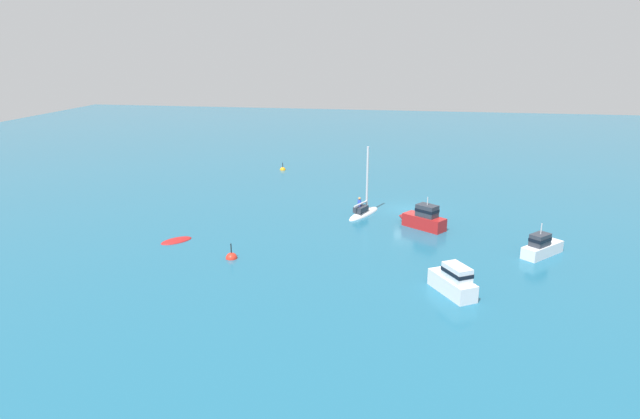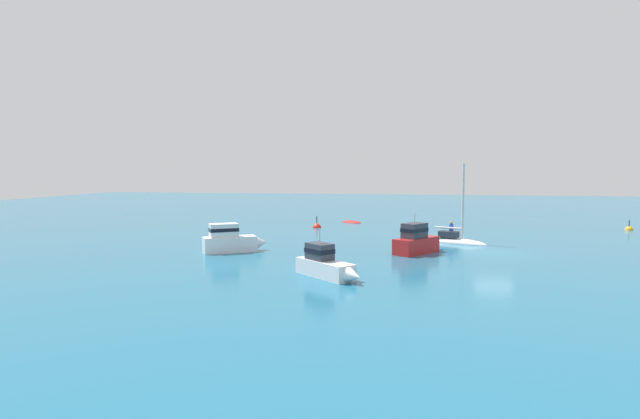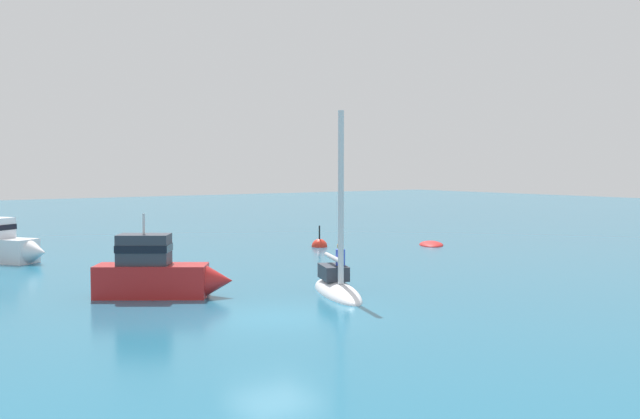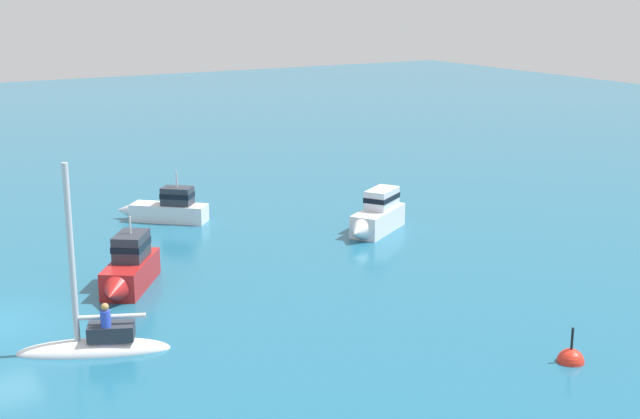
{
  "view_description": "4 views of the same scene",
  "coord_description": "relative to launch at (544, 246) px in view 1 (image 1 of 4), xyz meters",
  "views": [
    {
      "loc": [
        50.55,
        0.72,
        14.81
      ],
      "look_at": [
        10.37,
        -6.48,
        2.7
      ],
      "focal_mm": 31.61,
      "sensor_mm": 36.0,
      "label": 1
    },
    {
      "loc": [
        5.62,
        35.63,
        5.63
      ],
      "look_at": [
        12.0,
        0.6,
        2.81
      ],
      "focal_mm": 28.3,
      "sensor_mm": 36.0,
      "label": 2
    },
    {
      "loc": [
        -18.52,
        11.81,
        4.34
      ],
      "look_at": [
        5.59,
        -5.64,
        2.61
      ],
      "focal_mm": 43.95,
      "sensor_mm": 36.0,
      "label": 3
    },
    {
      "loc": [
        -4.7,
        -29.81,
        11.22
      ],
      "look_at": [
        11.89,
        -1.61,
        2.87
      ],
      "focal_mm": 49.4,
      "sensor_mm": 36.0,
      "label": 4
    }
  ],
  "objects": [
    {
      "name": "ground_plane",
      "position": [
        -9.95,
        -9.94,
        -0.65
      ],
      "size": [
        160.0,
        160.0,
        0.0
      ],
      "primitive_type": "plane",
      "color": "#1E607F"
    },
    {
      "name": "launch",
      "position": [
        0.0,
        0.0,
        0.0
      ],
      "size": [
        4.08,
        3.82,
        2.51
      ],
      "rotation": [
        0.0,
        0.0,
        2.41
      ],
      "color": "white",
      "rests_on": "ground"
    },
    {
      "name": "motor_cruiser",
      "position": [
        -4.81,
        -8.72,
        0.16
      ],
      "size": [
        3.55,
        4.32,
        2.73
      ],
      "rotation": [
        0.0,
        0.0,
        4.09
      ],
      "color": "#B21E1E",
      "rests_on": "ground"
    },
    {
      "name": "tender",
      "position": [
        1.92,
        -27.52,
        -0.65
      ],
      "size": [
        2.77,
        2.58,
        0.4
      ],
      "rotation": [
        0.0,
        0.0,
        5.6
      ],
      "color": "#B21E1E",
      "rests_on": "ground"
    },
    {
      "name": "cabin_cruiser",
      "position": [
        7.74,
        -6.92,
        0.15
      ],
      "size": [
        4.34,
        3.31,
        1.97
      ],
      "rotation": [
        0.0,
        0.0,
        3.7
      ],
      "color": "white",
      "rests_on": "ground"
    },
    {
      "name": "sloop",
      "position": [
        -7.68,
        -13.89,
        -0.42
      ],
      "size": [
        4.85,
        2.97,
        6.49
      ],
      "rotation": [
        0.0,
        0.0,
        2.73
      ],
      "color": "white",
      "rests_on": "ground"
    },
    {
      "name": "channel_buoy",
      "position": [
        4.68,
        -22.09,
        -0.65
      ],
      "size": [
        0.84,
        0.84,
        1.54
      ],
      "color": "red",
      "rests_on": "ground"
    },
    {
      "name": "mooring_buoy",
      "position": [
        -24.36,
        -25.45,
        -0.65
      ],
      "size": [
        0.7,
        0.7,
        1.26
      ],
      "color": "orange",
      "rests_on": "ground"
    }
  ]
}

